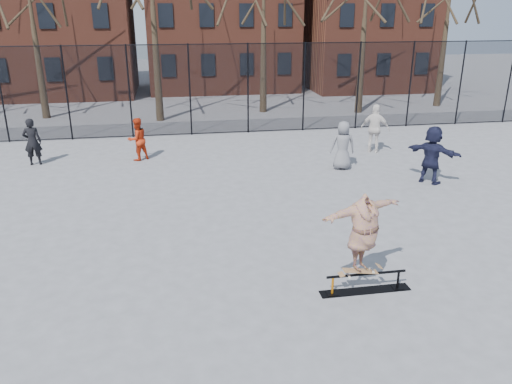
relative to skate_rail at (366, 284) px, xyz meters
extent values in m
plane|color=slate|center=(-1.40, 1.05, -0.16)|extent=(100.00, 100.00, 0.00)
cube|color=black|center=(0.00, 0.00, -0.16)|extent=(1.88, 0.29, 0.01)
cylinder|color=orange|center=(-0.70, 0.00, 0.03)|extent=(0.05, 0.05, 0.39)
cylinder|color=black|center=(0.70, 0.00, 0.03)|extent=(0.05, 0.05, 0.39)
cylinder|color=black|center=(0.00, 0.00, 0.23)|extent=(1.66, 0.05, 0.05)
imported|color=#4E398F|center=(-0.14, 0.00, 1.14)|extent=(2.00, 1.24, 1.59)
imported|color=black|center=(-8.70, 10.38, 0.70)|extent=(0.65, 0.45, 1.72)
imported|color=red|center=(-4.98, 10.35, 0.64)|extent=(0.98, 0.94, 1.60)
imported|color=silver|center=(4.20, 9.85, 0.80)|extent=(1.20, 0.99, 1.92)
imported|color=#1B1D37|center=(4.58, 6.05, 0.79)|extent=(1.58, 1.70, 1.90)
imported|color=slate|center=(2.23, 7.97, 0.70)|extent=(0.92, 0.67, 1.73)
cylinder|color=black|center=(-10.60, 14.05, 1.84)|extent=(0.07, 0.07, 4.00)
cylinder|color=black|center=(-8.00, 14.05, 1.84)|extent=(0.07, 0.07, 4.00)
cylinder|color=black|center=(-5.40, 14.05, 1.84)|extent=(0.07, 0.07, 4.00)
cylinder|color=black|center=(-2.80, 14.05, 1.84)|extent=(0.07, 0.07, 4.00)
cylinder|color=black|center=(-0.20, 14.05, 1.84)|extent=(0.07, 0.07, 4.00)
cylinder|color=black|center=(2.40, 14.05, 1.84)|extent=(0.07, 0.07, 4.00)
cylinder|color=black|center=(5.00, 14.05, 1.84)|extent=(0.07, 0.07, 4.00)
cylinder|color=black|center=(7.60, 14.05, 1.84)|extent=(0.07, 0.07, 4.00)
cylinder|color=black|center=(10.20, 14.05, 1.84)|extent=(0.07, 0.07, 4.00)
cylinder|color=black|center=(12.80, 14.05, 1.84)|extent=(0.07, 0.07, 4.00)
cube|color=black|center=(-1.40, 14.05, 1.84)|extent=(34.00, 0.01, 4.00)
cylinder|color=black|center=(-1.40, 14.05, 3.80)|extent=(34.00, 0.04, 0.04)
cone|color=black|center=(-9.90, 18.85, 2.15)|extent=(0.40, 0.40, 4.62)
cone|color=black|center=(-4.40, 17.55, 2.15)|extent=(0.40, 0.40, 4.62)
cone|color=black|center=(1.10, 18.85, 2.15)|extent=(0.40, 0.40, 4.62)
cone|color=black|center=(6.60, 17.55, 2.15)|extent=(0.40, 0.40, 4.62)
cone|color=black|center=(12.10, 18.85, 2.15)|extent=(0.40, 0.40, 4.62)
cube|color=brown|center=(10.10, 27.05, 5.34)|extent=(8.00, 7.00, 11.00)
camera|label=1|loc=(-3.68, -8.31, 5.23)|focal=35.00mm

